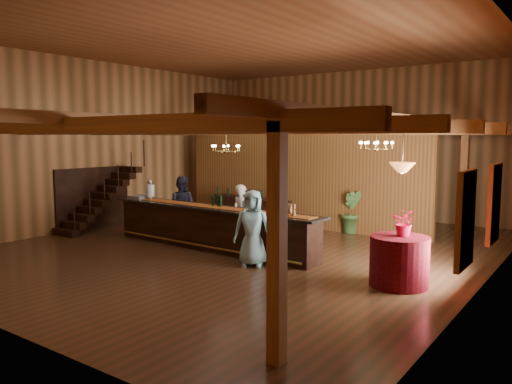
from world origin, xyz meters
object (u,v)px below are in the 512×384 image
Objects in this scene: pendant_lamp at (402,167)px; staff_second at (181,206)px; backbar_shelf at (250,211)px; beverage_dispenser at (150,190)px; chandelier_left at (226,148)px; chandelier_right at (376,145)px; guest at (253,228)px; floor_plant at (352,212)px; raffle_drum at (289,209)px; bartender at (242,215)px; round_table at (399,261)px.

staff_second is at bearing 170.37° from pendant_lamp.
staff_second is (-0.47, -2.89, 0.45)m from backbar_shelf.
beverage_dispenser is 2.91m from chandelier_left.
beverage_dispenser is 6.84m from chandelier_right.
backbar_shelf is 5.69m from guest.
chandelier_left reaches higher than guest.
staff_second is at bearing -140.40° from floor_plant.
beverage_dispenser is 1.76× the size of raffle_drum.
beverage_dispenser is at bearing -170.77° from chandelier_right.
raffle_drum is at bearing 172.28° from bartender.
chandelier_left reaches higher than beverage_dispenser.
bartender is 2.14m from guest.
pendant_lamp is (0.00, 0.00, 1.89)m from round_table.
backbar_shelf is 6.50m from chandelier_right.
chandelier_right is 0.89× the size of pendant_lamp.
guest is (3.86, -1.65, -0.02)m from staff_second.
backbar_shelf is at bearing 155.77° from chandelier_right.
chandelier_left is at bearing 169.53° from pendant_lamp.
chandelier_right is 0.45× the size of guest.
backbar_shelf is 4.07× the size of chandelier_left.
round_table is (2.77, -0.24, -0.81)m from raffle_drum.
raffle_drum reaches higher than backbar_shelf.
chandelier_left is 2.67m from staff_second.
backbar_shelf is 4.14m from chandelier_left.
chandelier_left is at bearing -120.30° from floor_plant.
pendant_lamp is at bearing -177.63° from bartender.
backbar_shelf is at bearing -124.61° from staff_second.
beverage_dispenser is 0.33× the size of staff_second.
guest reaches higher than floor_plant.
floor_plant reaches higher than backbar_shelf.
floor_plant is at bearing 94.55° from raffle_drum.
raffle_drum is at bearing -3.55° from beverage_dispenser.
floor_plant is at bearing 14.25° from backbar_shelf.
beverage_dispenser is 4.62m from guest.
pendant_lamp is 5.82m from floor_plant.
guest reaches higher than beverage_dispenser.
backbar_shelf is 2.77× the size of round_table.
round_table is 1.89m from pendant_lamp.
bartender is at bearing 167.00° from pendant_lamp.
backbar_shelf is (1.09, 3.56, -0.97)m from beverage_dispenser.
round_table is 0.87× the size of floor_plant.
backbar_shelf is 2.40× the size of floor_plant.
backbar_shelf is (-3.96, 3.87, -0.86)m from raffle_drum.
pendant_lamp is (6.73, -4.11, 1.94)m from backbar_shelf.
floor_plant is (1.71, 3.48, -0.18)m from bartender.
guest is 5.04m from floor_plant.
guest is (-2.13, -2.06, -1.92)m from chandelier_right.
round_table is 5.56m from floor_plant.
backbar_shelf is 3.58m from bartender.
beverage_dispenser is at bearing -170.83° from chandelier_left.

